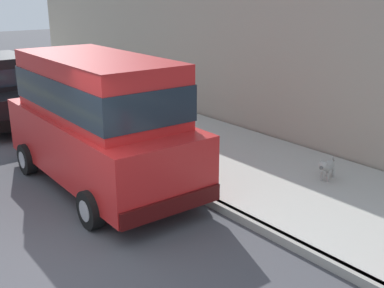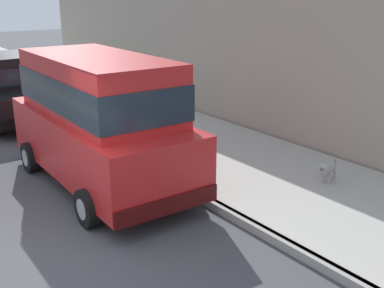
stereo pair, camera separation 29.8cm
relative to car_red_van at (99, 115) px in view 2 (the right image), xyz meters
name	(u,v)px [view 2 (the right image)]	position (x,y,z in m)	size (l,w,h in m)	color
ground_plane	(32,267)	(-2.14, -2.13, -1.39)	(80.00, 80.00, 0.00)	#424247
curb	(212,204)	(1.06, -2.13, -1.32)	(0.16, 64.00, 0.14)	gray
sidewalk	(283,181)	(2.86, -2.13, -1.32)	(3.60, 64.00, 0.14)	#A8A59E
car_red_van	(99,115)	(0.00, 0.00, 0.00)	(2.21, 4.94, 2.52)	red
car_black_sedan	(6,87)	(-0.07, 6.00, -0.41)	(2.11, 4.64, 1.92)	black
dog_grey	(328,168)	(3.36, -2.78, -0.97)	(0.74, 0.32, 0.49)	#999691
building_facade	(195,47)	(4.96, 3.60, 0.60)	(0.50, 20.00, 3.99)	#9E9384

